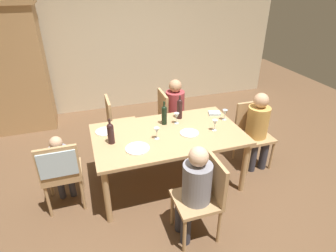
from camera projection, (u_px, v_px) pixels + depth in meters
The scene contains 25 objects.
ground_plane at pixel (168, 181), 3.87m from camera, with size 10.00×10.00×0.00m, color brown.
rear_room_partition at pixel (125, 41), 5.52m from camera, with size 6.40×0.12×2.70m, color beige.
armoire_cabinet at pixel (11, 69), 4.72m from camera, with size 1.18×0.62×2.18m.
dining_table at pixel (168, 138), 3.55m from camera, with size 1.85×1.08×0.75m.
chair_right_end at pixel (252, 130), 4.05m from camera, with size 0.44×0.44×0.92m.
chair_near at pixel (204, 193), 2.87m from camera, with size 0.44×0.44×0.92m.
chair_far_right at pixel (170, 114), 4.48m from camera, with size 0.44×0.44×0.92m.
chair_left_end at pixel (60, 169), 3.13m from camera, with size 0.44×0.46×0.92m.
chair_far_left at pixel (118, 122), 4.25m from camera, with size 0.44×0.44×0.92m.
person_woman_host at pixel (258, 126), 3.90m from camera, with size 0.30×0.35×1.12m.
person_man_bearded at pixel (194, 187), 2.79m from camera, with size 0.34×0.29×1.10m.
person_man_guest at pixel (176, 107), 4.46m from camera, with size 0.34×0.29×1.10m.
person_child_small at pixel (61, 164), 3.27m from camera, with size 0.22×0.25×0.94m.
wine_bottle_tall_green at pixel (111, 133), 3.25m from camera, with size 0.08×0.08×0.31m.
wine_bottle_dark_red at pixel (180, 108), 3.81m from camera, with size 0.07×0.07×0.33m.
wine_bottle_short_olive at pixel (164, 114), 3.66m from camera, with size 0.07×0.07×0.32m.
wine_glass_near_left at pixel (157, 131), 3.35m from camera, with size 0.07×0.07×0.15m.
wine_glass_centre at pixel (215, 123), 3.52m from camera, with size 0.07×0.07×0.15m.
wine_glass_near_right at pixel (225, 113), 3.78m from camera, with size 0.07×0.07×0.15m.
wine_glass_far at pixel (177, 116), 3.69m from camera, with size 0.07×0.07×0.15m.
dinner_plate_host at pixel (105, 131), 3.54m from camera, with size 0.23×0.23×0.01m, color white.
dinner_plate_guest_left at pixel (189, 133), 3.50m from camera, with size 0.24×0.24×0.01m, color silver.
dinner_plate_guest_right at pixel (137, 148), 3.19m from camera, with size 0.28×0.28×0.01m, color white.
folded_napkin at pixel (214, 113), 3.98m from camera, with size 0.16×0.12×0.03m, color #ADC6D6.
handbag at pixel (147, 141), 4.57m from camera, with size 0.28×0.12×0.22m, color brown.
Camera 1 is at (-0.94, -2.90, 2.51)m, focal length 30.11 mm.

